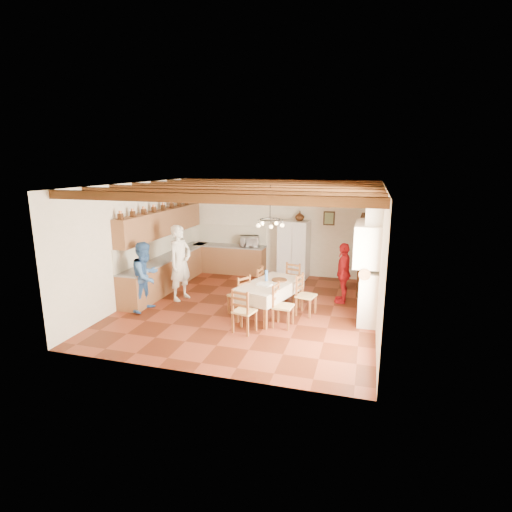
{
  "coord_description": "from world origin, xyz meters",
  "views": [
    {
      "loc": [
        2.73,
        -8.86,
        3.49
      ],
      "look_at": [
        0.1,
        0.3,
        1.25
      ],
      "focal_mm": 28.0,
      "sensor_mm": 36.0,
      "label": 1
    }
  ],
  "objects_px": {
    "dining_table": "(270,286)",
    "chair_left_near": "(239,294)",
    "person_woman_red": "(343,273)",
    "chair_right_far": "(306,295)",
    "chair_end_near": "(244,310)",
    "hutch": "(368,255)",
    "refrigerator": "(294,249)",
    "microwave": "(249,241)",
    "person_man": "(180,263)",
    "chair_left_far": "(254,285)",
    "person_woman_blue": "(146,276)",
    "chair_right_near": "(283,305)",
    "chair_end_far": "(290,282)"
  },
  "relations": [
    {
      "from": "chair_left_near",
      "to": "microwave",
      "type": "height_order",
      "value": "microwave"
    },
    {
      "from": "chair_left_far",
      "to": "chair_right_far",
      "type": "height_order",
      "value": "same"
    },
    {
      "from": "hutch",
      "to": "chair_left_near",
      "type": "xyz_separation_m",
      "value": [
        -2.85,
        -2.5,
        -0.58
      ]
    },
    {
      "from": "person_man",
      "to": "chair_right_near",
      "type": "bearing_deg",
      "value": -93.49
    },
    {
      "from": "hutch",
      "to": "person_woman_red",
      "type": "bearing_deg",
      "value": -119.41
    },
    {
      "from": "person_woman_red",
      "to": "microwave",
      "type": "relative_size",
      "value": 2.61
    },
    {
      "from": "person_woman_blue",
      "to": "chair_end_near",
      "type": "bearing_deg",
      "value": -95.45
    },
    {
      "from": "dining_table",
      "to": "microwave",
      "type": "height_order",
      "value": "microwave"
    },
    {
      "from": "chair_end_near",
      "to": "chair_end_far",
      "type": "height_order",
      "value": "same"
    },
    {
      "from": "hutch",
      "to": "chair_right_near",
      "type": "bearing_deg",
      "value": -119.0
    },
    {
      "from": "refrigerator",
      "to": "microwave",
      "type": "xyz_separation_m",
      "value": [
        -1.42,
        -0.05,
        0.18
      ]
    },
    {
      "from": "chair_end_near",
      "to": "person_man",
      "type": "bearing_deg",
      "value": -21.03
    },
    {
      "from": "chair_left_near",
      "to": "person_woman_blue",
      "type": "height_order",
      "value": "person_woman_blue"
    },
    {
      "from": "chair_left_near",
      "to": "microwave",
      "type": "xyz_separation_m",
      "value": [
        -0.77,
        3.39,
        0.58
      ]
    },
    {
      "from": "chair_left_near",
      "to": "person_woman_blue",
      "type": "xyz_separation_m",
      "value": [
        -2.22,
        -0.36,
        0.36
      ]
    },
    {
      "from": "dining_table",
      "to": "chair_left_far",
      "type": "distance_m",
      "value": 0.85
    },
    {
      "from": "chair_right_far",
      "to": "person_man",
      "type": "xyz_separation_m",
      "value": [
        -3.29,
        0.19,
        0.5
      ]
    },
    {
      "from": "chair_left_near",
      "to": "chair_left_far",
      "type": "distance_m",
      "value": 0.79
    },
    {
      "from": "refrigerator",
      "to": "person_woman_blue",
      "type": "distance_m",
      "value": 4.77
    },
    {
      "from": "chair_left_far",
      "to": "chair_end_far",
      "type": "relative_size",
      "value": 1.0
    },
    {
      "from": "person_man",
      "to": "refrigerator",
      "type": "bearing_deg",
      "value": -24.53
    },
    {
      "from": "chair_end_near",
      "to": "chair_left_near",
      "type": "bearing_deg",
      "value": -51.84
    },
    {
      "from": "hutch",
      "to": "dining_table",
      "type": "relative_size",
      "value": 1.09
    },
    {
      "from": "hutch",
      "to": "chair_left_far",
      "type": "bearing_deg",
      "value": -146.54
    },
    {
      "from": "chair_end_near",
      "to": "person_woman_red",
      "type": "height_order",
      "value": "person_woman_red"
    },
    {
      "from": "microwave",
      "to": "chair_left_near",
      "type": "bearing_deg",
      "value": -96.97
    },
    {
      "from": "chair_left_near",
      "to": "person_woman_red",
      "type": "height_order",
      "value": "person_woman_red"
    },
    {
      "from": "refrigerator",
      "to": "chair_left_far",
      "type": "bearing_deg",
      "value": -96.21
    },
    {
      "from": "dining_table",
      "to": "chair_left_near",
      "type": "bearing_deg",
      "value": -166.44
    },
    {
      "from": "chair_right_far",
      "to": "person_woman_red",
      "type": "height_order",
      "value": "person_woman_red"
    },
    {
      "from": "dining_table",
      "to": "chair_left_far",
      "type": "xyz_separation_m",
      "value": [
        -0.56,
        0.61,
        -0.21
      ]
    },
    {
      "from": "dining_table",
      "to": "chair_left_far",
      "type": "height_order",
      "value": "chair_left_far"
    },
    {
      "from": "chair_left_far",
      "to": "person_man",
      "type": "height_order",
      "value": "person_man"
    },
    {
      "from": "chair_left_near",
      "to": "chair_right_far",
      "type": "distance_m",
      "value": 1.57
    },
    {
      "from": "chair_left_far",
      "to": "chair_left_near",
      "type": "bearing_deg",
      "value": -4.4
    },
    {
      "from": "person_man",
      "to": "person_woman_red",
      "type": "distance_m",
      "value": 4.17
    },
    {
      "from": "person_woman_red",
      "to": "chair_end_far",
      "type": "bearing_deg",
      "value": -78.15
    },
    {
      "from": "dining_table",
      "to": "chair_right_far",
      "type": "height_order",
      "value": "chair_right_far"
    },
    {
      "from": "chair_end_near",
      "to": "person_man",
      "type": "xyz_separation_m",
      "value": [
        -2.21,
        1.52,
        0.5
      ]
    },
    {
      "from": "chair_left_far",
      "to": "person_man",
      "type": "relative_size",
      "value": 0.49
    },
    {
      "from": "person_woman_blue",
      "to": "person_woman_red",
      "type": "relative_size",
      "value": 1.09
    },
    {
      "from": "chair_right_near",
      "to": "chair_right_far",
      "type": "xyz_separation_m",
      "value": [
        0.37,
        0.83,
        0.0
      ]
    },
    {
      "from": "refrigerator",
      "to": "person_woman_blue",
      "type": "height_order",
      "value": "refrigerator"
    },
    {
      "from": "microwave",
      "to": "chair_end_near",
      "type": "bearing_deg",
      "value": -94.29
    },
    {
      "from": "chair_left_near",
      "to": "person_woman_red",
      "type": "bearing_deg",
      "value": 152.9
    },
    {
      "from": "chair_right_far",
      "to": "person_woman_blue",
      "type": "distance_m",
      "value": 3.83
    },
    {
      "from": "chair_left_near",
      "to": "chair_end_far",
      "type": "bearing_deg",
      "value": 172.2
    },
    {
      "from": "person_woman_blue",
      "to": "chair_end_far",
      "type": "bearing_deg",
      "value": -55.75
    },
    {
      "from": "chair_left_far",
      "to": "person_woman_red",
      "type": "height_order",
      "value": "person_woman_red"
    },
    {
      "from": "person_man",
      "to": "person_woman_blue",
      "type": "bearing_deg",
      "value": 170.33
    }
  ]
}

